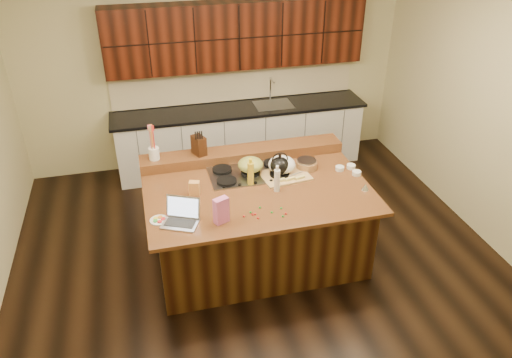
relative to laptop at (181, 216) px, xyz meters
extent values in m
cube|color=black|center=(0.86, 0.42, -0.99)|extent=(5.50, 5.00, 0.01)
cube|color=silver|center=(0.86, 0.42, 1.72)|extent=(5.50, 5.00, 0.01)
cube|color=#C4BC89|center=(0.86, 2.93, 0.37)|extent=(5.50, 0.01, 2.70)
cube|color=#C4BC89|center=(0.86, -2.08, 0.37)|extent=(5.50, 0.01, 2.70)
cube|color=#C4BC89|center=(3.61, 0.42, 0.37)|extent=(0.01, 5.00, 2.70)
cube|color=black|center=(0.86, 0.42, -0.54)|extent=(2.22, 1.42, 0.88)
cube|color=black|center=(0.86, 0.42, -0.08)|extent=(2.40, 1.60, 0.04)
cube|color=black|center=(0.86, 1.12, 0.00)|extent=(2.40, 0.30, 0.12)
cube|color=gray|center=(0.86, 0.72, -0.06)|extent=(0.92, 0.52, 0.02)
cylinder|color=black|center=(0.56, 0.85, -0.04)|extent=(0.22, 0.22, 0.03)
cylinder|color=black|center=(1.16, 0.85, -0.04)|extent=(0.22, 0.22, 0.03)
cylinder|color=black|center=(0.56, 0.59, -0.04)|extent=(0.22, 0.22, 0.03)
cylinder|color=black|center=(1.16, 0.59, -0.04)|extent=(0.22, 0.22, 0.03)
cylinder|color=black|center=(0.86, 0.72, -0.04)|extent=(0.22, 0.22, 0.03)
cube|color=silver|center=(1.16, 2.59, -0.53)|extent=(3.60, 0.62, 0.90)
cube|color=black|center=(1.16, 2.59, -0.06)|extent=(3.70, 0.66, 0.04)
cube|color=gray|center=(1.66, 2.59, -0.05)|extent=(0.55, 0.42, 0.01)
cylinder|color=gray|center=(1.66, 2.77, 0.14)|extent=(0.02, 0.02, 0.36)
cube|color=black|center=(1.16, 2.74, 0.97)|extent=(3.60, 0.34, 0.90)
cube|color=#C4BC89|center=(1.16, 2.90, 0.22)|extent=(3.60, 0.03, 0.50)
ellipsoid|color=black|center=(1.16, 0.59, 0.08)|extent=(0.22, 0.22, 0.19)
ellipsoid|color=olive|center=(0.86, 0.72, 0.06)|extent=(0.33, 0.33, 0.16)
cube|color=#B7B7BC|center=(-0.02, -0.05, -0.05)|extent=(0.40, 0.35, 0.02)
cube|color=black|center=(-0.02, -0.05, -0.04)|extent=(0.31, 0.24, 0.00)
cube|color=#B7B7BC|center=(0.03, 0.06, 0.06)|extent=(0.33, 0.20, 0.22)
cube|color=silver|center=(0.02, 0.05, 0.06)|extent=(0.30, 0.18, 0.18)
cylinder|color=gold|center=(0.81, 0.50, 0.07)|extent=(0.07, 0.07, 0.27)
cylinder|color=silver|center=(1.05, 0.32, 0.06)|extent=(0.08, 0.08, 0.25)
cube|color=tan|center=(1.22, 0.57, -0.05)|extent=(0.56, 0.44, 0.02)
ellipsoid|color=white|center=(1.20, 0.65, 0.05)|extent=(0.30, 0.30, 0.19)
cube|color=#EDD872|center=(1.12, 0.45, -0.02)|extent=(0.11, 0.03, 0.03)
cube|color=#EDD872|center=(1.24, 0.45, -0.02)|extent=(0.11, 0.03, 0.03)
cube|color=#EDD872|center=(1.35, 0.45, -0.02)|extent=(0.11, 0.03, 0.03)
cylinder|color=gray|center=(1.33, 0.56, -0.03)|extent=(0.20, 0.08, 0.01)
cylinder|color=white|center=(2.01, 0.42, -0.04)|extent=(0.13, 0.13, 0.04)
cylinder|color=white|center=(2.01, 0.58, -0.04)|extent=(0.10, 0.10, 0.04)
cylinder|color=white|center=(1.87, 0.57, -0.04)|extent=(0.13, 0.13, 0.04)
cylinder|color=#996B3F|center=(1.51, 0.70, -0.02)|extent=(0.31, 0.31, 0.09)
cone|color=silver|center=(1.96, 0.10, -0.03)|extent=(0.10, 0.10, 0.07)
cube|color=#D2639F|center=(0.37, -0.10, 0.07)|extent=(0.16, 0.13, 0.27)
cylinder|color=white|center=(-0.21, 0.06, -0.06)|extent=(0.23, 0.23, 0.01)
cube|color=#DF9B4E|center=(0.19, 0.46, 0.01)|extent=(0.12, 0.10, 0.15)
cylinder|color=white|center=(-0.17, 1.12, 0.13)|extent=(0.13, 0.13, 0.14)
cube|color=black|center=(0.35, 1.12, 0.17)|extent=(0.17, 0.21, 0.22)
ellipsoid|color=red|center=(1.01, -0.13, -0.05)|extent=(0.02, 0.02, 0.02)
ellipsoid|color=#198C26|center=(0.79, 0.03, -0.05)|extent=(0.02, 0.02, 0.02)
ellipsoid|color=red|center=(0.72, -0.14, -0.05)|extent=(0.02, 0.02, 0.02)
ellipsoid|color=#198C26|center=(0.97, -0.17, -0.05)|extent=(0.02, 0.02, 0.02)
ellipsoid|color=red|center=(0.69, -0.07, -0.05)|extent=(0.02, 0.02, 0.02)
ellipsoid|color=#198C26|center=(0.68, -0.02, -0.05)|extent=(0.02, 0.02, 0.02)
ellipsoid|color=red|center=(0.71, -0.07, -0.05)|extent=(0.02, 0.02, 0.02)
ellipsoid|color=#198C26|center=(0.99, -0.03, -0.05)|extent=(0.02, 0.02, 0.02)
ellipsoid|color=red|center=(0.60, -0.08, -0.05)|extent=(0.02, 0.02, 0.02)
ellipsoid|color=#198C26|center=(0.88, -0.08, -0.05)|extent=(0.02, 0.02, 0.02)
camera|label=1|loc=(-0.27, -4.00, 2.74)|focal=35.00mm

